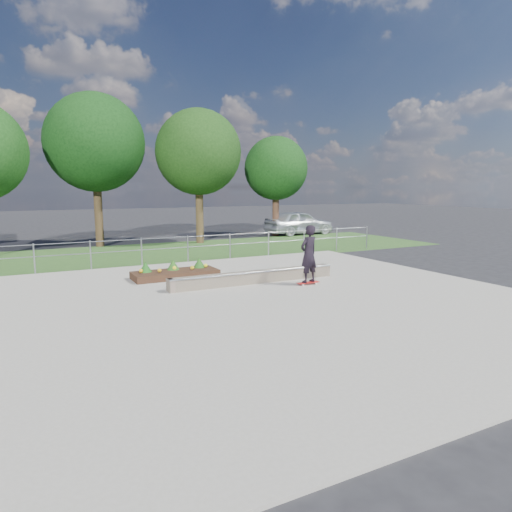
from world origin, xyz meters
The scene contains 11 objects.
ground centered at (0.00, 0.00, 0.00)m, with size 120.00×120.00×0.00m, color black.
grass_verge centered at (0.00, 11.00, 0.01)m, with size 30.00×8.00×0.02m, color #294B1E.
concrete_slab centered at (0.00, 0.00, 0.03)m, with size 15.00×15.00×0.06m, color gray.
fence centered at (0.00, 7.50, 0.77)m, with size 20.06×0.06×1.20m.
tree_mid_left centered at (-2.50, 15.00, 5.61)m, with size 5.25×5.25×8.25m.
tree_mid_right centered at (3.00, 14.00, 5.23)m, with size 4.90×4.90×7.70m.
tree_far_right centered at (9.00, 15.50, 4.48)m, with size 4.20×4.20×6.60m.
grind_ledge centered at (0.52, 2.22, 0.26)m, with size 6.00×0.44×0.43m.
planter_bed centered at (-1.57, 4.39, 0.24)m, with size 3.00×1.20×0.61m.
skateboarder centered at (1.98, 1.16, 1.09)m, with size 0.80×0.60×1.98m.
parked_car centered at (10.80, 15.38, 0.84)m, with size 1.98×4.91×1.67m, color #B7BCC1.
Camera 1 is at (-6.42, -11.19, 3.27)m, focal length 32.00 mm.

